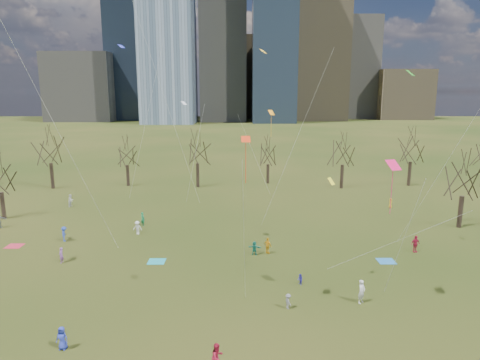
{
  "coord_description": "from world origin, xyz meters",
  "views": [
    {
      "loc": [
        -0.16,
        -30.39,
        15.79
      ],
      "look_at": [
        0.0,
        12.0,
        7.0
      ],
      "focal_mm": 32.0,
      "sensor_mm": 36.0,
      "label": 1
    }
  ],
  "objects_px": {
    "person_1": "(362,291)",
    "blanket_crimson": "(14,246)",
    "blanket_teal": "(157,261)",
    "person_2": "(217,357)",
    "person_4": "(268,246)",
    "blanket_navy": "(386,261)",
    "person_0": "(62,338)"
  },
  "relations": [
    {
      "from": "person_1",
      "to": "blanket_crimson",
      "type": "bearing_deg",
      "value": 116.22
    },
    {
      "from": "blanket_teal",
      "to": "person_2",
      "type": "distance_m",
      "value": 17.45
    },
    {
      "from": "blanket_crimson",
      "to": "person_4",
      "type": "height_order",
      "value": "person_4"
    },
    {
      "from": "blanket_teal",
      "to": "person_2",
      "type": "xyz_separation_m",
      "value": [
        6.55,
        -16.15,
        0.84
      ]
    },
    {
      "from": "blanket_navy",
      "to": "person_1",
      "type": "relative_size",
      "value": 0.87
    },
    {
      "from": "blanket_teal",
      "to": "blanket_crimson",
      "type": "bearing_deg",
      "value": 165.07
    },
    {
      "from": "blanket_teal",
      "to": "person_0",
      "type": "height_order",
      "value": "person_0"
    },
    {
      "from": "blanket_teal",
      "to": "person_2",
      "type": "height_order",
      "value": "person_2"
    },
    {
      "from": "person_0",
      "to": "blanket_teal",
      "type": "bearing_deg",
      "value": 82.6
    },
    {
      "from": "blanket_crimson",
      "to": "person_4",
      "type": "relative_size",
      "value": 0.97
    },
    {
      "from": "person_2",
      "to": "blanket_crimson",
      "type": "bearing_deg",
      "value": 88.25
    },
    {
      "from": "person_0",
      "to": "person_2",
      "type": "bearing_deg",
      "value": -6.71
    },
    {
      "from": "person_1",
      "to": "blanket_navy",
      "type": "bearing_deg",
      "value": 16.77
    },
    {
      "from": "blanket_crimson",
      "to": "person_0",
      "type": "bearing_deg",
      "value": -55.79
    },
    {
      "from": "person_2",
      "to": "blanket_teal",
      "type": "bearing_deg",
      "value": 62.85
    },
    {
      "from": "blanket_teal",
      "to": "blanket_navy",
      "type": "relative_size",
      "value": 1.0
    },
    {
      "from": "person_4",
      "to": "person_1",
      "type": "bearing_deg",
      "value": 169.14
    },
    {
      "from": "blanket_navy",
      "to": "person_0",
      "type": "bearing_deg",
      "value": -150.77
    },
    {
      "from": "blanket_teal",
      "to": "person_0",
      "type": "bearing_deg",
      "value": -102.95
    },
    {
      "from": "person_0",
      "to": "person_4",
      "type": "bearing_deg",
      "value": 54.66
    },
    {
      "from": "person_2",
      "to": "person_4",
      "type": "xyz_separation_m",
      "value": [
        4.12,
        18.17,
        -0.03
      ]
    },
    {
      "from": "blanket_navy",
      "to": "person_1",
      "type": "height_order",
      "value": "person_1"
    },
    {
      "from": "blanket_navy",
      "to": "person_2",
      "type": "xyz_separation_m",
      "value": [
        -15.24,
        -16.12,
        0.84
      ]
    },
    {
      "from": "person_4",
      "to": "blanket_crimson",
      "type": "bearing_deg",
      "value": 42.09
    },
    {
      "from": "person_4",
      "to": "person_2",
      "type": "bearing_deg",
      "value": 123.95
    },
    {
      "from": "person_1",
      "to": "person_4",
      "type": "distance_m",
      "value": 12.01
    },
    {
      "from": "blanket_crimson",
      "to": "person_2",
      "type": "relative_size",
      "value": 0.94
    },
    {
      "from": "blanket_crimson",
      "to": "person_1",
      "type": "relative_size",
      "value": 0.87
    },
    {
      "from": "blanket_crimson",
      "to": "blanket_teal",
      "type": "bearing_deg",
      "value": -14.93
    },
    {
      "from": "blanket_teal",
      "to": "person_1",
      "type": "xyz_separation_m",
      "value": [
        17.11,
        -8.12,
        0.91
      ]
    },
    {
      "from": "blanket_crimson",
      "to": "blanket_navy",
      "type": "bearing_deg",
      "value": -6.39
    },
    {
      "from": "blanket_teal",
      "to": "person_0",
      "type": "relative_size",
      "value": 1.06
    }
  ]
}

